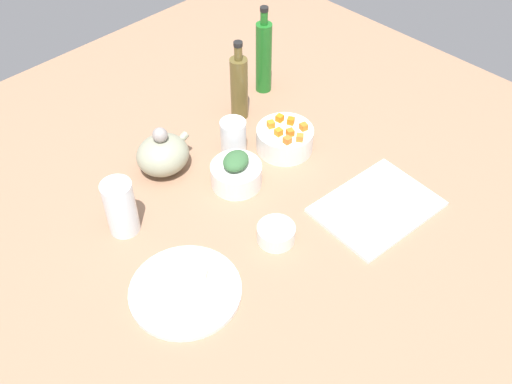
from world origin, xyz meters
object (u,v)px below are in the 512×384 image
at_px(bowl_carrots, 285,139).
at_px(drinking_glass_0, 233,137).
at_px(plate_tofu, 185,291).
at_px(bottle_1, 239,87).
at_px(bottle_0, 264,56).
at_px(teapot, 163,154).
at_px(bowl_greens, 236,175).
at_px(drinking_glass_1, 121,207).
at_px(bowl_small_side, 276,234).
at_px(cutting_board, 377,207).

xyz_separation_m(bowl_carrots, drinking_glass_0, (-0.11, 0.09, 0.02)).
distance_m(plate_tofu, bottle_1, 0.64).
bearing_deg(plate_tofu, bottle_0, 32.20).
bearing_deg(bowl_carrots, bottle_0, 56.48).
xyz_separation_m(plate_tofu, teapot, (0.22, 0.34, 0.05)).
height_order(bowl_greens, bowl_carrots, bowl_carrots).
distance_m(plate_tofu, bowl_greens, 0.36).
xyz_separation_m(plate_tofu, bottle_1, (0.52, 0.37, 0.10)).
bearing_deg(drinking_glass_1, bowl_small_side, -50.22).
xyz_separation_m(bowl_greens, bottle_0, (0.35, 0.25, 0.09)).
bearing_deg(plate_tofu, bowl_carrots, 19.54).
height_order(plate_tofu, bowl_carrots, bowl_carrots).
xyz_separation_m(teapot, drinking_glass_0, (0.18, -0.08, -0.00)).
xyz_separation_m(bowl_greens, drinking_glass_1, (-0.30, 0.08, 0.04)).
xyz_separation_m(bowl_greens, bottle_1, (0.20, 0.20, 0.07)).
height_order(bowl_greens, drinking_glass_0, drinking_glass_0).
bearing_deg(bowl_small_side, bowl_greens, 72.38).
bearing_deg(drinking_glass_1, bottle_0, 14.85).
relative_size(bowl_small_side, teapot, 0.57).
relative_size(cutting_board, bottle_1, 1.19).
height_order(bowl_greens, drinking_glass_1, drinking_glass_1).
bearing_deg(drinking_glass_1, bowl_carrots, -7.81).
distance_m(bowl_carrots, bowl_small_side, 0.33).
bearing_deg(drinking_glass_0, bowl_carrots, -39.57).
relative_size(plate_tofu, bottle_1, 1.01).
bearing_deg(bottle_0, drinking_glass_1, -165.15).
height_order(bowl_carrots, drinking_glass_1, drinking_glass_1).
bearing_deg(teapot, bowl_small_side, -85.14).
distance_m(cutting_board, bowl_small_side, 0.27).
bearing_deg(drinking_glass_1, bowl_greens, -14.25).
height_order(teapot, bottle_0, bottle_0).
bearing_deg(bottle_0, teapot, -170.83).
relative_size(teapot, drinking_glass_0, 1.58).
height_order(teapot, drinking_glass_1, drinking_glass_1).
bearing_deg(bottle_0, cutting_board, -106.20).
relative_size(bowl_greens, drinking_glass_0, 1.31).
relative_size(bowl_carrots, bottle_0, 0.57).
bearing_deg(bottle_1, teapot, -174.93).
bearing_deg(bottle_0, bottle_1, -162.63).
distance_m(bowl_greens, teapot, 0.20).
bearing_deg(bowl_small_side, drinking_glass_1, 129.78).
distance_m(bowl_small_side, drinking_glass_1, 0.37).
xyz_separation_m(teapot, bottle_0, (0.44, 0.07, 0.06)).
bearing_deg(cutting_board, plate_tofu, 164.35).
relative_size(cutting_board, bottle_0, 1.06).
xyz_separation_m(bowl_carrots, drinking_glass_1, (-0.49, 0.07, 0.04)).
distance_m(bowl_small_side, teapot, 0.38).
distance_m(teapot, drinking_glass_1, 0.22).
height_order(bowl_small_side, drinking_glass_0, drinking_glass_0).
relative_size(cutting_board, bowl_greens, 2.21).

